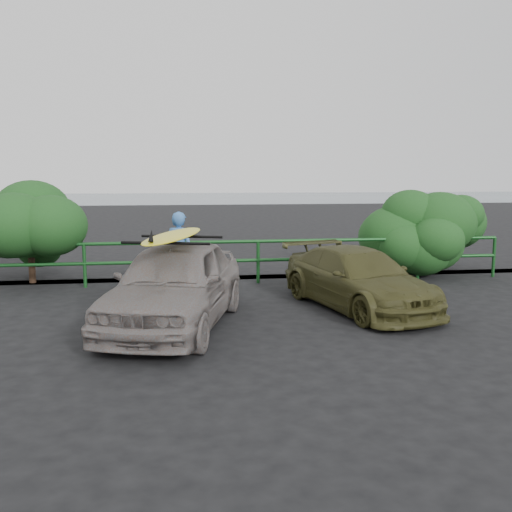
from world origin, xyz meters
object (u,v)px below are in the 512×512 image
(sedan, at_px, (175,284))
(olive_vehicle, at_px, (358,279))
(guardrail, at_px, (216,262))
(man, at_px, (179,252))
(surfboard, at_px, (174,236))

(sedan, height_order, olive_vehicle, sedan)
(guardrail, bearing_deg, man, -139.49)
(surfboard, bearing_deg, olive_vehicle, 30.02)
(sedan, relative_size, olive_vehicle, 1.09)
(guardrail, height_order, sedan, sedan)
(guardrail, height_order, surfboard, surfboard)
(guardrail, bearing_deg, sedan, -104.40)
(sedan, xyz_separation_m, man, (0.09, 2.95, 0.15))
(sedan, relative_size, man, 2.43)
(olive_vehicle, xyz_separation_m, surfboard, (-3.50, -0.88, 0.98))
(olive_vehicle, distance_m, surfboard, 3.74)
(guardrail, distance_m, surfboard, 3.94)
(surfboard, bearing_deg, sedan, 105.96)
(surfboard, bearing_deg, guardrail, 91.56)
(guardrail, xyz_separation_m, olive_vehicle, (2.55, -2.80, 0.06))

